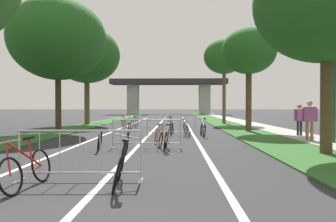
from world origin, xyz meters
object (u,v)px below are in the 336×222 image
(tree_right_oak_near, at_px, (327,1))
(crowd_barrier_fourth, at_px, (147,121))
(lamppost_with_sign, at_px, (335,62))
(bicycle_teal_2, at_px, (134,123))
(tree_left_oak_mid, at_px, (58,39))
(bicycle_orange_0, at_px, (124,123))
(bicycle_silver_3, at_px, (203,129))
(pedestrian_strolling, at_px, (299,117))
(bicycle_white_8, at_px, (166,139))
(bicycle_orange_10, at_px, (159,137))
(bicycle_green_6, at_px, (186,129))
(bicycle_purple_9, at_px, (172,127))
(tree_right_pine_near, at_px, (249,52))
(tree_right_maple_mid, at_px, (224,57))
(pedestrian_pushing_bike, at_px, (310,117))
(crowd_barrier_nearest, at_px, (80,156))
(crowd_barrier_second, at_px, (147,134))
(crowd_barrier_third, at_px, (171,125))
(bicycle_black_7, at_px, (120,168))
(bicycle_yellow_5, at_px, (170,123))
(bicycle_blue_4, at_px, (100,140))
(bicycle_red_11, at_px, (27,168))
(bicycle_red_1, at_px, (128,139))
(tree_left_cypress_far, at_px, (87,55))

(tree_right_oak_near, distance_m, crowd_barrier_fourth, 13.79)
(lamppost_with_sign, distance_m, bicycle_teal_2, 12.60)
(tree_left_oak_mid, height_order, bicycle_orange_0, tree_left_oak_mid)
(bicycle_silver_3, bearing_deg, bicycle_teal_2, 126.49)
(bicycle_silver_3, xyz_separation_m, pedestrian_strolling, (4.77, -0.10, 0.63))
(pedestrian_strolling, bearing_deg, bicycle_teal_2, -45.96)
(bicycle_white_8, bearing_deg, bicycle_orange_10, 111.34)
(bicycle_orange_10, bearing_deg, bicycle_green_6, -118.16)
(bicycle_purple_9, bearing_deg, bicycle_silver_3, -30.63)
(tree_right_pine_near, relative_size, bicycle_green_6, 3.75)
(tree_right_maple_mid, distance_m, pedestrian_pushing_bike, 14.18)
(crowd_barrier_nearest, height_order, crowd_barrier_second, same)
(tree_left_oak_mid, distance_m, bicycle_purple_9, 8.43)
(tree_left_oak_mid, relative_size, crowd_barrier_second, 3.10)
(crowd_barrier_fourth, bearing_deg, bicycle_silver_3, -58.54)
(crowd_barrier_third, relative_size, pedestrian_strolling, 1.55)
(crowd_barrier_second, bearing_deg, pedestrian_strolling, 30.88)
(crowd_barrier_fourth, height_order, bicycle_black_7, crowd_barrier_fourth)
(tree_right_pine_near, distance_m, pedestrian_strolling, 5.16)
(bicycle_orange_10, xyz_separation_m, pedestrian_pushing_bike, (6.35, 1.64, 0.72))
(bicycle_yellow_5, xyz_separation_m, bicycle_purple_9, (0.16, -4.74, 0.04))
(crowd_barrier_fourth, xyz_separation_m, bicycle_yellow_5, (1.61, 0.36, -0.18))
(tree_right_maple_mid, xyz_separation_m, bicycle_blue_4, (-6.77, -15.93, -5.42))
(tree_left_oak_mid, distance_m, bicycle_silver_3, 9.96)
(bicycle_teal_2, bearing_deg, crowd_barrier_fourth, 35.89)
(bicycle_purple_9, bearing_deg, bicycle_blue_4, -107.15)
(tree_right_oak_near, bearing_deg, bicycle_red_11, -151.02)
(bicycle_silver_3, bearing_deg, crowd_barrier_fourth, 118.67)
(bicycle_yellow_5, distance_m, bicycle_white_8, 10.65)
(bicycle_blue_4, bearing_deg, pedestrian_pushing_bike, 7.51)
(bicycle_silver_3, xyz_separation_m, bicycle_black_7, (-2.40, -9.75, 0.01))
(bicycle_purple_9, bearing_deg, bicycle_red_11, -98.26)
(crowd_barrier_second, height_order, crowd_barrier_third, same)
(bicycle_red_1, bearing_deg, crowd_barrier_third, 68.31)
(lamppost_with_sign, relative_size, crowd_barrier_nearest, 2.19)
(crowd_barrier_nearest, distance_m, bicycle_red_1, 4.57)
(bicycle_teal_2, bearing_deg, bicycle_blue_4, -79.89)
(crowd_barrier_third, xyz_separation_m, pedestrian_strolling, (6.37, -0.65, 0.47))
(tree_left_cypress_far, height_order, bicycle_white_8, tree_left_cypress_far)
(tree_left_oak_mid, xyz_separation_m, pedestrian_strolling, (13.03, -2.39, -4.44))
(tree_right_pine_near, distance_m, lamppost_with_sign, 6.50)
(tree_left_oak_mid, relative_size, crowd_barrier_nearest, 3.09)
(bicycle_black_7, height_order, bicycle_purple_9, bicycle_purple_9)
(crowd_barrier_fourth, xyz_separation_m, bicycle_black_7, (0.97, -15.26, -0.15))
(crowd_barrier_nearest, bearing_deg, bicycle_green_6, 75.59)
(tree_right_pine_near, relative_size, bicycle_yellow_5, 3.92)
(crowd_barrier_fourth, bearing_deg, bicycle_white_8, -80.72)
(tree_right_maple_mid, bearing_deg, pedestrian_strolling, -79.80)
(crowd_barrier_nearest, height_order, bicycle_red_1, crowd_barrier_nearest)
(tree_right_maple_mid, xyz_separation_m, crowd_barrier_nearest, (-6.06, -20.39, -5.25))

